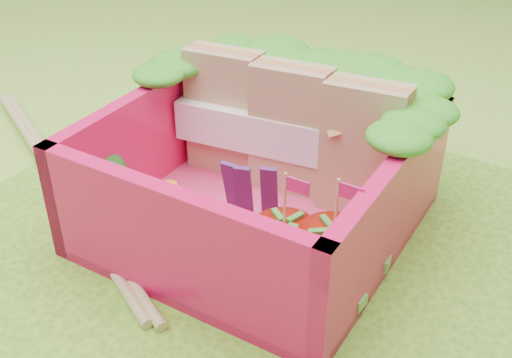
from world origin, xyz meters
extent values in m
plane|color=#86C437|center=(0.00, 0.00, 0.00)|extent=(14.00, 14.00, 0.00)
cube|color=#5F9722|center=(0.00, 0.00, 0.01)|extent=(2.60, 2.60, 0.03)
cube|color=#EF3D79|center=(0.02, 0.18, 0.06)|extent=(1.30, 1.30, 0.05)
cube|color=#F61458|center=(0.02, 0.79, 0.31)|extent=(1.30, 0.07, 0.55)
cube|color=#F61458|center=(0.02, -0.44, 0.31)|extent=(1.30, 0.07, 0.55)
cube|color=#F61458|center=(-0.59, 0.18, 0.31)|extent=(0.07, 1.30, 0.55)
cube|color=#F61458|center=(0.64, 0.18, 0.31)|extent=(0.07, 1.30, 0.55)
ellipsoid|color=#278C19|center=(-0.48, 0.76, 0.64)|extent=(0.30, 0.30, 0.11)
ellipsoid|color=#278C19|center=(-0.35, 0.76, 0.64)|extent=(0.30, 0.30, 0.11)
ellipsoid|color=#278C19|center=(-0.23, 0.76, 0.64)|extent=(0.30, 0.30, 0.11)
ellipsoid|color=#278C19|center=(-0.10, 0.76, 0.64)|extent=(0.30, 0.30, 0.11)
ellipsoid|color=#278C19|center=(0.02, 0.76, 0.64)|extent=(0.30, 0.30, 0.11)
ellipsoid|color=#278C19|center=(0.15, 0.76, 0.64)|extent=(0.30, 0.30, 0.11)
ellipsoid|color=#278C19|center=(0.27, 0.76, 0.64)|extent=(0.30, 0.30, 0.11)
ellipsoid|color=#278C19|center=(0.40, 0.76, 0.64)|extent=(0.30, 0.30, 0.11)
ellipsoid|color=#278C19|center=(0.52, 0.76, 0.64)|extent=(0.30, 0.30, 0.11)
ellipsoid|color=#278C19|center=(-0.56, 0.28, 0.64)|extent=(0.27, 0.27, 0.10)
ellipsoid|color=#278C19|center=(-0.56, 0.42, 0.64)|extent=(0.27, 0.27, 0.10)
ellipsoid|color=#278C19|center=(-0.56, 0.56, 0.64)|extent=(0.27, 0.27, 0.10)
ellipsoid|color=#278C19|center=(0.60, 0.28, 0.64)|extent=(0.27, 0.27, 0.10)
ellipsoid|color=#278C19|center=(0.60, 0.42, 0.64)|extent=(0.27, 0.27, 0.10)
ellipsoid|color=#278C19|center=(0.60, 0.56, 0.64)|extent=(0.27, 0.27, 0.10)
cube|color=tan|center=(-0.35, 0.47, 0.40)|extent=(0.38, 0.19, 0.64)
cube|color=tan|center=(0.02, 0.47, 0.40)|extent=(0.38, 0.19, 0.64)
cube|color=tan|center=(0.39, 0.47, 0.40)|extent=(0.38, 0.19, 0.64)
cube|color=white|center=(0.02, 0.47, 0.37)|extent=(1.16, 0.32, 0.20)
cylinder|color=#669E4C|center=(-0.49, -0.16, 0.15)|extent=(0.12, 0.12, 0.14)
ellipsoid|color=#15501A|center=(-0.49, -0.16, 0.27)|extent=(0.35, 0.35, 0.12)
cylinder|color=orange|center=(-0.28, -0.20, 0.22)|extent=(0.07, 0.07, 0.28)
cylinder|color=orange|center=(-0.23, -0.13, 0.21)|extent=(0.07, 0.07, 0.26)
cube|color=#4B1855|center=(-0.01, 0.02, 0.27)|extent=(0.07, 0.02, 0.38)
cube|color=#4B1855|center=(0.05, 0.02, 0.27)|extent=(0.07, 0.04, 0.38)
cube|color=#4B1855|center=(0.14, 0.07, 0.27)|extent=(0.07, 0.04, 0.38)
cone|color=red|center=(0.32, -0.12, 0.21)|extent=(0.25, 0.25, 0.25)
cylinder|color=#E0C17E|center=(0.32, -0.12, 0.45)|extent=(0.01, 0.01, 0.24)
cube|color=#D82476|center=(0.37, -0.12, 0.53)|extent=(0.10, 0.01, 0.06)
cone|color=red|center=(0.52, -0.10, 0.22)|extent=(0.28, 0.28, 0.28)
cylinder|color=#E0C17E|center=(0.52, -0.10, 0.48)|extent=(0.01, 0.01, 0.24)
cube|color=#D82476|center=(0.57, -0.10, 0.56)|extent=(0.10, 0.01, 0.06)
cube|color=#5BB839|center=(0.52, 0.11, 0.11)|extent=(0.33, 0.11, 0.05)
cube|color=#5BB839|center=(0.52, -0.12, 0.11)|extent=(0.32, 0.10, 0.05)
cube|color=#5BB839|center=(0.24, -0.19, 0.11)|extent=(0.31, 0.23, 0.05)
cube|color=#5BB839|center=(0.22, -0.27, 0.11)|extent=(0.33, 0.11, 0.05)
cube|color=tan|center=(-1.03, -0.07, 0.05)|extent=(2.10, 1.13, 0.05)
cube|color=tan|center=(-0.98, -0.05, 0.05)|extent=(2.10, 1.13, 0.05)
camera|label=1|loc=(1.26, -1.90, 1.84)|focal=45.00mm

